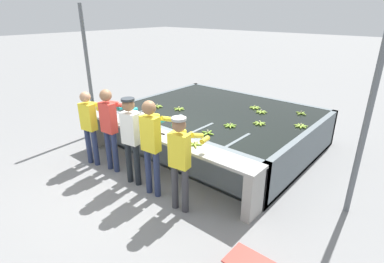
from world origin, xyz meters
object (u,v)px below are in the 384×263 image
at_px(worker_2, 132,133).
at_px(banana_bunch_floating_1, 179,109).
at_px(banana_bunch_floating_4, 255,108).
at_px(support_post_right, 367,118).
at_px(banana_bunch_ledge_0, 128,120).
at_px(worker_4, 181,156).
at_px(support_post_left, 89,73).
at_px(worker_0, 90,122).
at_px(knife_0, 140,126).
at_px(banana_bunch_floating_6, 157,106).
at_px(banana_bunch_floating_2, 301,126).
at_px(worker_1, 110,123).
at_px(banana_bunch_floating_3, 301,113).
at_px(banana_bunch_floating_7, 230,126).
at_px(banana_bunch_floating_8, 261,112).
at_px(banana_bunch_floating_5, 208,133).
at_px(banana_bunch_floating_0, 259,123).
at_px(worker_3, 152,140).
at_px(banana_bunch_ledge_1, 195,144).

height_order(worker_2, banana_bunch_floating_1, worker_2).
xyz_separation_m(banana_bunch_floating_4, support_post_right, (2.59, -1.47, 0.72)).
bearing_deg(banana_bunch_ledge_0, worker_4, -17.01).
distance_m(banana_bunch_floating_1, support_post_left, 2.42).
bearing_deg(worker_0, knife_0, 37.93).
height_order(worker_0, banana_bunch_ledge_0, worker_0).
distance_m(banana_bunch_ledge_0, support_post_left, 1.92).
bearing_deg(banana_bunch_floating_6, knife_0, -58.85).
bearing_deg(support_post_right, worker_4, -140.91).
distance_m(worker_2, banana_bunch_floating_2, 3.35).
bearing_deg(worker_1, banana_bunch_floating_1, 86.54).
distance_m(banana_bunch_floating_1, banana_bunch_floating_3, 2.80).
xyz_separation_m(banana_bunch_floating_6, banana_bunch_floating_7, (2.07, 0.06, -0.00)).
bearing_deg(banana_bunch_floating_4, banana_bunch_floating_3, 16.41).
relative_size(worker_4, banana_bunch_floating_6, 5.71).
xyz_separation_m(banana_bunch_floating_2, support_post_right, (1.27, -0.99, 0.72)).
xyz_separation_m(banana_bunch_floating_2, banana_bunch_floating_3, (-0.31, 0.78, 0.00)).
bearing_deg(banana_bunch_floating_8, banana_bunch_floating_4, 145.07).
height_order(banana_bunch_floating_5, banana_bunch_floating_7, same).
bearing_deg(banana_bunch_floating_3, support_post_right, -48.23).
bearing_deg(support_post_left, banana_bunch_floating_6, 27.49).
bearing_deg(banana_bunch_floating_5, worker_0, -150.19).
distance_m(worker_0, banana_bunch_floating_2, 4.28).
xyz_separation_m(banana_bunch_floating_7, knife_0, (-1.40, -1.18, -0.01)).
xyz_separation_m(worker_0, support_post_left, (-1.42, 0.94, 0.67)).
bearing_deg(banana_bunch_floating_4, knife_0, -114.57).
bearing_deg(banana_bunch_floating_0, banana_bunch_floating_7, -127.64).
height_order(worker_1, banana_bunch_floating_5, worker_1).
distance_m(worker_3, banana_bunch_floating_8, 3.00).
relative_size(banana_bunch_floating_3, support_post_left, 0.09).
distance_m(banana_bunch_floating_8, banana_bunch_ledge_0, 3.02).
relative_size(banana_bunch_floating_3, banana_bunch_ledge_0, 1.00).
xyz_separation_m(banana_bunch_ledge_0, banana_bunch_ledge_1, (1.90, -0.04, -0.00)).
relative_size(banana_bunch_floating_7, support_post_right, 0.09).
xyz_separation_m(worker_3, banana_bunch_ledge_1, (0.43, 0.59, -0.16)).
bearing_deg(banana_bunch_floating_4, banana_bunch_ledge_1, -84.19).
height_order(worker_1, banana_bunch_ledge_1, worker_1).
xyz_separation_m(banana_bunch_floating_7, banana_bunch_ledge_1, (0.04, -1.17, 0.00)).
distance_m(banana_bunch_floating_8, support_post_left, 4.28).
distance_m(worker_2, worker_3, 0.55).
xyz_separation_m(banana_bunch_floating_1, banana_bunch_floating_6, (-0.53, -0.20, 0.00)).
height_order(banana_bunch_floating_3, banana_bunch_floating_7, same).
distance_m(worker_4, banana_bunch_ledge_1, 0.66).
xyz_separation_m(banana_bunch_floating_1, banana_bunch_ledge_1, (1.58, -1.31, 0.00)).
bearing_deg(banana_bunch_floating_6, worker_1, -75.65).
bearing_deg(support_post_right, banana_bunch_floating_5, -167.94).
bearing_deg(worker_3, banana_bunch_ledge_0, 156.61).
xyz_separation_m(banana_bunch_floating_0, support_post_right, (1.98, -0.58, 0.72)).
relative_size(banana_bunch_floating_2, banana_bunch_floating_6, 1.00).
bearing_deg(support_post_left, worker_1, -23.11).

